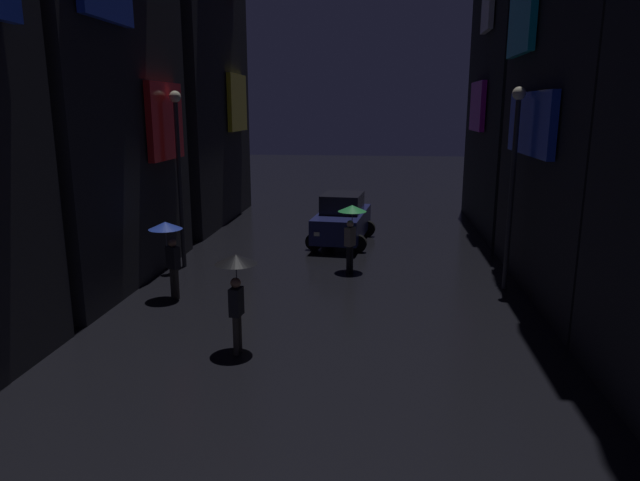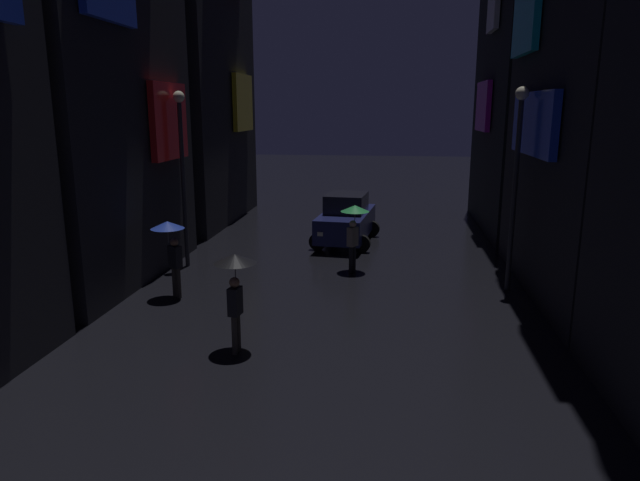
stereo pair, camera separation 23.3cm
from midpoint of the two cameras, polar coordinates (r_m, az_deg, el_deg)
building_left_mid at (r=18.48m, az=-23.48°, el=20.01°), size 4.25×7.77×15.24m
building_right_far at (r=25.97m, az=21.31°, el=15.27°), size 4.25×8.38×12.91m
pedestrian_midstreet_centre_blue at (r=15.87m, az=-14.36°, el=0.26°), size 0.90×0.90×2.12m
pedestrian_midstreet_left_green at (r=17.92m, az=3.81°, el=2.09°), size 0.90×0.90×2.12m
pedestrian_far_right_black at (r=12.04m, az=-7.95°, el=-3.50°), size 0.90×0.90×2.12m
car_distant at (r=21.85m, az=2.94°, el=2.12°), size 2.53×4.28×1.92m
streetlamp_right_far at (r=16.65m, az=19.43°, el=6.98°), size 0.36×0.36×5.65m
streetlamp_left_far at (r=18.73m, az=-13.28°, el=7.90°), size 0.36×0.36×5.61m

